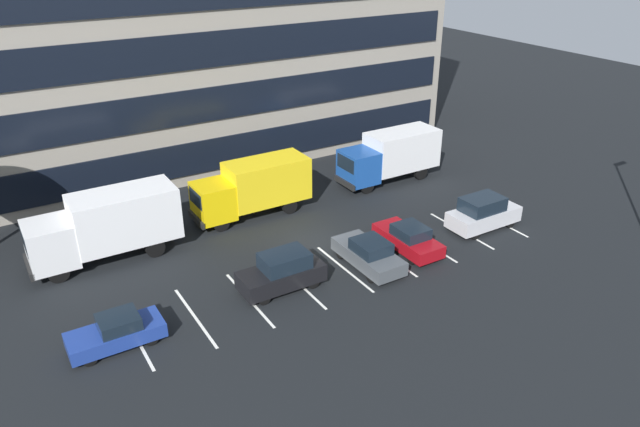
{
  "coord_description": "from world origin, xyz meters",
  "views": [
    {
      "loc": [
        -15.48,
        -26.07,
        16.73
      ],
      "look_at": [
        0.9,
        0.73,
        1.4
      ],
      "focal_mm": 33.72,
      "sensor_mm": 36.0,
      "label": 1
    }
  ],
  "objects_px": {
    "box_truck_yellow_all": "(253,186)",
    "suv_black": "(282,272)",
    "box_truck_white": "(107,224)",
    "suv_silver": "(483,213)",
    "sedan_charcoal": "(369,254)",
    "box_truck_blue": "(391,154)",
    "sedan_maroon": "(408,238)",
    "sedan_navy": "(116,332)"
  },
  "relations": [
    {
      "from": "suv_silver",
      "to": "suv_black",
      "type": "xyz_separation_m",
      "value": [
        -13.41,
        0.44,
        -0.04
      ]
    },
    {
      "from": "box_truck_blue",
      "to": "sedan_maroon",
      "type": "relative_size",
      "value": 1.73
    },
    {
      "from": "suv_black",
      "to": "box_truck_white",
      "type": "bearing_deg",
      "value": 130.98
    },
    {
      "from": "box_truck_white",
      "to": "suv_silver",
      "type": "relative_size",
      "value": 1.78
    },
    {
      "from": "suv_black",
      "to": "sedan_charcoal",
      "type": "bearing_deg",
      "value": -5.97
    },
    {
      "from": "box_truck_white",
      "to": "sedan_maroon",
      "type": "height_order",
      "value": "box_truck_white"
    },
    {
      "from": "box_truck_blue",
      "to": "suv_black",
      "type": "xyz_separation_m",
      "value": [
        -13.22,
        -8.43,
        -1.02
      ]
    },
    {
      "from": "box_truck_yellow_all",
      "to": "sedan_navy",
      "type": "xyz_separation_m",
      "value": [
        -10.82,
        -8.68,
        -1.25
      ]
    },
    {
      "from": "suv_black",
      "to": "box_truck_blue",
      "type": "bearing_deg",
      "value": 32.54
    },
    {
      "from": "box_truck_blue",
      "to": "suv_black",
      "type": "distance_m",
      "value": 15.71
    },
    {
      "from": "box_truck_white",
      "to": "box_truck_yellow_all",
      "type": "height_order",
      "value": "box_truck_white"
    },
    {
      "from": "box_truck_yellow_all",
      "to": "suv_black",
      "type": "height_order",
      "value": "box_truck_yellow_all"
    },
    {
      "from": "box_truck_blue",
      "to": "sedan_navy",
      "type": "height_order",
      "value": "box_truck_blue"
    },
    {
      "from": "sedan_navy",
      "to": "sedan_charcoal",
      "type": "xyz_separation_m",
      "value": [
        13.25,
        -0.26,
        0.07
      ]
    },
    {
      "from": "suv_silver",
      "to": "box_truck_blue",
      "type": "bearing_deg",
      "value": 91.24
    },
    {
      "from": "box_truck_yellow_all",
      "to": "suv_silver",
      "type": "distance_m",
      "value": 14.06
    },
    {
      "from": "box_truck_blue",
      "to": "suv_black",
      "type": "height_order",
      "value": "box_truck_blue"
    },
    {
      "from": "box_truck_white",
      "to": "sedan_charcoal",
      "type": "xyz_separation_m",
      "value": [
        11.54,
        -8.11,
        -1.34
      ]
    },
    {
      "from": "box_truck_yellow_all",
      "to": "suv_silver",
      "type": "bearing_deg",
      "value": -39.11
    },
    {
      "from": "sedan_navy",
      "to": "suv_silver",
      "type": "relative_size",
      "value": 0.9
    },
    {
      "from": "box_truck_blue",
      "to": "sedan_maroon",
      "type": "bearing_deg",
      "value": -121.68
    },
    {
      "from": "box_truck_white",
      "to": "sedan_navy",
      "type": "relative_size",
      "value": 1.97
    },
    {
      "from": "sedan_maroon",
      "to": "suv_silver",
      "type": "relative_size",
      "value": 0.96
    },
    {
      "from": "box_truck_white",
      "to": "suv_black",
      "type": "xyz_separation_m",
      "value": [
        6.59,
        -7.59,
        -1.15
      ]
    },
    {
      "from": "sedan_navy",
      "to": "suv_silver",
      "type": "xyz_separation_m",
      "value": [
        21.71,
        -0.17,
        0.3
      ]
    },
    {
      "from": "box_truck_white",
      "to": "suv_silver",
      "type": "distance_m",
      "value": 21.58
    },
    {
      "from": "sedan_charcoal",
      "to": "suv_black",
      "type": "height_order",
      "value": "suv_black"
    },
    {
      "from": "box_truck_white",
      "to": "box_truck_yellow_all",
      "type": "relative_size",
      "value": 1.08
    },
    {
      "from": "box_truck_blue",
      "to": "box_truck_yellow_all",
      "type": "xyz_separation_m",
      "value": [
        -10.7,
        -0.01,
        -0.02
      ]
    },
    {
      "from": "sedan_navy",
      "to": "sedan_charcoal",
      "type": "relative_size",
      "value": 0.91
    },
    {
      "from": "box_truck_white",
      "to": "suv_black",
      "type": "relative_size",
      "value": 1.86
    },
    {
      "from": "suv_silver",
      "to": "suv_black",
      "type": "height_order",
      "value": "suv_silver"
    },
    {
      "from": "box_truck_white",
      "to": "sedan_maroon",
      "type": "relative_size",
      "value": 1.85
    },
    {
      "from": "sedan_charcoal",
      "to": "box_truck_yellow_all",
      "type": "bearing_deg",
      "value": 105.21
    },
    {
      "from": "box_truck_yellow_all",
      "to": "sedan_charcoal",
      "type": "height_order",
      "value": "box_truck_yellow_all"
    },
    {
      "from": "box_truck_blue",
      "to": "sedan_charcoal",
      "type": "height_order",
      "value": "box_truck_blue"
    },
    {
      "from": "sedan_charcoal",
      "to": "suv_black",
      "type": "distance_m",
      "value": 4.98
    },
    {
      "from": "sedan_navy",
      "to": "suv_silver",
      "type": "bearing_deg",
      "value": -0.46
    },
    {
      "from": "box_truck_white",
      "to": "suv_black",
      "type": "distance_m",
      "value": 10.12
    },
    {
      "from": "suv_silver",
      "to": "sedan_charcoal",
      "type": "xyz_separation_m",
      "value": [
        -8.46,
        -0.08,
        -0.23
      ]
    },
    {
      "from": "box_truck_yellow_all",
      "to": "sedan_maroon",
      "type": "relative_size",
      "value": 1.71
    },
    {
      "from": "box_truck_yellow_all",
      "to": "suv_black",
      "type": "xyz_separation_m",
      "value": [
        -2.52,
        -8.42,
        -0.99
      ]
    }
  ]
}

